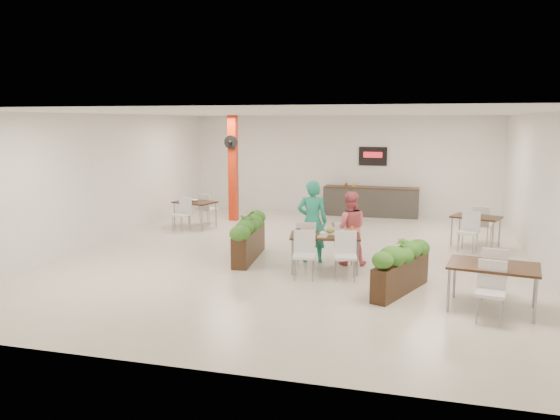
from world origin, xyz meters
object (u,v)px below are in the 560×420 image
object	(u,v)px
service_counter	(371,201)
main_table	(325,240)
diner_man	(312,221)
red_column	(233,167)
side_table_a	(195,206)
diner_woman	(349,228)
side_table_b	(476,221)
planter_right	(401,266)
side_table_c	(493,271)
planter_left	(249,236)

from	to	relation	value
service_counter	main_table	xyz separation A→B (m)	(-0.26, -6.82, 0.14)
main_table	diner_man	size ratio (longest dim) A/B	1.02
red_column	side_table_a	size ratio (longest dim) A/B	1.91
diner_woman	side_table_b	size ratio (longest dim) A/B	0.94
service_counter	main_table	bearing A→B (deg)	-92.16
diner_woman	side_table_b	distance (m)	3.68
planter_right	side_table_b	world-z (taller)	planter_right
main_table	planter_right	xyz separation A→B (m)	(1.57, -1.04, -0.14)
side_table_a	side_table_c	distance (m)	9.10
planter_left	side_table_c	bearing A→B (deg)	-23.75
planter_right	side_table_a	bearing A→B (deg)	142.21
side_table_c	side_table_a	bearing A→B (deg)	154.30
planter_left	service_counter	bearing A→B (deg)	71.94
service_counter	planter_left	bearing A→B (deg)	-108.06
service_counter	side_table_c	size ratio (longest dim) A/B	1.80
diner_woman	planter_left	xyz separation A→B (m)	(-2.20, -0.12, -0.26)
red_column	side_table_a	bearing A→B (deg)	-116.97
red_column	diner_man	distance (m)	5.50
red_column	planter_left	bearing A→B (deg)	-66.17
main_table	side_table_a	bearing A→B (deg)	140.80
main_table	side_table_b	xyz separation A→B (m)	(3.15, 3.11, -0.01)
diner_man	planter_right	bearing A→B (deg)	129.05
service_counter	planter_right	bearing A→B (deg)	-80.50
main_table	service_counter	bearing A→B (deg)	87.84
red_column	diner_woman	xyz separation A→B (m)	(4.15, -4.30, -0.86)
main_table	planter_left	xyz separation A→B (m)	(-1.79, 0.54, -0.11)
main_table	diner_woman	distance (m)	0.79
side_table_a	side_table_c	size ratio (longest dim) A/B	1.00
planter_right	side_table_c	world-z (taller)	planter_right
diner_woman	side_table_c	distance (m)	3.46
service_counter	red_column	bearing A→B (deg)	-155.00
side_table_a	side_table_b	distance (m)	7.60
main_table	side_table_c	xyz separation A→B (m)	(3.04, -1.58, 0.00)
diner_man	planter_right	xyz separation A→B (m)	(1.96, -1.70, -0.40)
red_column	main_table	size ratio (longest dim) A/B	1.77
planter_left	side_table_b	world-z (taller)	planter_left
red_column	service_counter	size ratio (longest dim) A/B	1.07
red_column	diner_man	world-z (taller)	red_column
red_column	main_table	bearing A→B (deg)	-52.96
main_table	side_table_a	xyz separation A→B (m)	(-4.43, 3.61, -0.01)
service_counter	diner_woman	distance (m)	6.17
main_table	diner_woman	size ratio (longest dim) A/B	1.15
side_table_b	main_table	bearing A→B (deg)	-114.79
red_column	diner_woman	size ratio (longest dim) A/B	2.04
red_column	service_counter	bearing A→B (deg)	25.00
side_table_b	diner_woman	bearing A→B (deg)	-117.61
diner_man	side_table_c	world-z (taller)	diner_man
planter_left	side_table_c	xyz separation A→B (m)	(4.83, -2.13, 0.11)
side_table_c	red_column	bearing A→B (deg)	145.15
side_table_b	service_counter	bearing A→B (deg)	148.58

